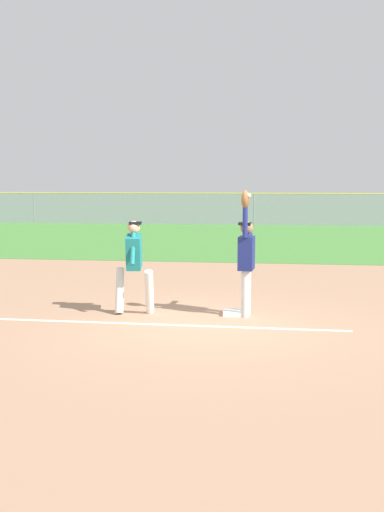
{
  "coord_description": "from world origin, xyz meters",
  "views": [
    {
      "loc": [
        1.06,
        -9.91,
        2.4
      ],
      "look_at": [
        -0.41,
        1.0,
        1.05
      ],
      "focal_mm": 41.84,
      "sensor_mm": 36.0,
      "label": 1
    }
  ],
  "objects_px": {
    "runner": "(134,260)",
    "parked_car_white": "(253,210)",
    "fielder": "(246,255)",
    "baseball": "(249,195)",
    "parked_car_red": "(329,211)",
    "first_base": "(234,313)",
    "parked_car_black": "(176,210)"
  },
  "relations": [
    {
      "from": "baseball",
      "to": "parked_car_black",
      "type": "xyz_separation_m",
      "value": [
        -5.75,
        27.6,
        -1.51
      ]
    },
    {
      "from": "parked_car_black",
      "to": "first_base",
      "type": "bearing_deg",
      "value": -73.12
    },
    {
      "from": "parked_car_red",
      "to": "runner",
      "type": "bearing_deg",
      "value": -100.06
    },
    {
      "from": "runner",
      "to": "parked_car_white",
      "type": "height_order",
      "value": "runner"
    },
    {
      "from": "fielder",
      "to": "parked_car_red",
      "type": "height_order",
      "value": "fielder"
    },
    {
      "from": "runner",
      "to": "parked_car_white",
      "type": "bearing_deg",
      "value": 79.85
    },
    {
      "from": "parked_car_white",
      "to": "fielder",
      "type": "bearing_deg",
      "value": -84.41
    },
    {
      "from": "baseball",
      "to": "parked_car_red",
      "type": "height_order",
      "value": "baseball"
    },
    {
      "from": "fielder",
      "to": "runner",
      "type": "relative_size",
      "value": 1.33
    },
    {
      "from": "parked_car_black",
      "to": "runner",
      "type": "bearing_deg",
      "value": -76.88
    },
    {
      "from": "fielder",
      "to": "parked_car_white",
      "type": "xyz_separation_m",
      "value": [
        -0.8,
        27.59,
        -0.45
      ]
    },
    {
      "from": "fielder",
      "to": "parked_car_black",
      "type": "height_order",
      "value": "fielder"
    },
    {
      "from": "first_base",
      "to": "fielder",
      "type": "xyz_separation_m",
      "value": [
        0.22,
        -0.06,
        1.08
      ]
    },
    {
      "from": "fielder",
      "to": "runner",
      "type": "height_order",
      "value": "fielder"
    },
    {
      "from": "first_base",
      "to": "parked_car_red",
      "type": "bearing_deg",
      "value": 81.31
    },
    {
      "from": "fielder",
      "to": "baseball",
      "type": "bearing_deg",
      "value": 105.46
    },
    {
      "from": "fielder",
      "to": "baseball",
      "type": "distance_m",
      "value": 1.1
    },
    {
      "from": "fielder",
      "to": "runner",
      "type": "distance_m",
      "value": 2.05
    },
    {
      "from": "baseball",
      "to": "parked_car_red",
      "type": "xyz_separation_m",
      "value": [
        3.92,
        27.71,
        -1.51
      ]
    },
    {
      "from": "parked_car_black",
      "to": "parked_car_red",
      "type": "xyz_separation_m",
      "value": [
        9.67,
        0.1,
        0.0
      ]
    },
    {
      "from": "runner",
      "to": "parked_car_white",
      "type": "relative_size",
      "value": 0.38
    },
    {
      "from": "first_base",
      "to": "parked_car_black",
      "type": "xyz_separation_m",
      "value": [
        -5.48,
        27.3,
        0.63
      ]
    },
    {
      "from": "fielder",
      "to": "parked_car_red",
      "type": "relative_size",
      "value": 0.51
    },
    {
      "from": "parked_car_black",
      "to": "fielder",
      "type": "bearing_deg",
      "value": -72.7
    },
    {
      "from": "runner",
      "to": "parked_car_red",
      "type": "bearing_deg",
      "value": 70.1
    },
    {
      "from": "first_base",
      "to": "parked_car_white",
      "type": "xyz_separation_m",
      "value": [
        -0.58,
        27.53,
        0.63
      ]
    },
    {
      "from": "baseball",
      "to": "parked_car_white",
      "type": "bearing_deg",
      "value": 91.75
    },
    {
      "from": "runner",
      "to": "parked_car_white",
      "type": "distance_m",
      "value": 27.71
    },
    {
      "from": "first_base",
      "to": "baseball",
      "type": "bearing_deg",
      "value": -49.36
    },
    {
      "from": "first_base",
      "to": "parked_car_white",
      "type": "distance_m",
      "value": 27.54
    },
    {
      "from": "first_base",
      "to": "parked_car_red",
      "type": "height_order",
      "value": "parked_car_red"
    },
    {
      "from": "fielder",
      "to": "baseball",
      "type": "relative_size",
      "value": 30.81
    }
  ]
}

